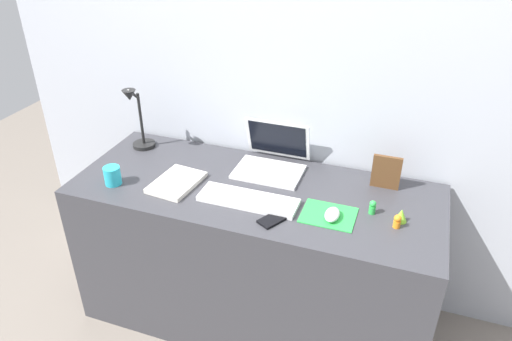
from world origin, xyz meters
TOP-DOWN VIEW (x-y plane):
  - ground_plane at (0.00, 0.00)m, footprint 6.00×6.00m
  - back_wall at (0.00, 0.35)m, footprint 2.78×0.05m
  - desk at (0.00, 0.00)m, footprint 1.58×0.62m
  - laptop at (0.02, 0.20)m, footprint 0.30×0.27m
  - keyboard at (0.01, -0.11)m, footprint 0.41×0.13m
  - mousepad at (0.34, -0.09)m, footprint 0.21×0.17m
  - mouse at (0.36, -0.11)m, footprint 0.06×0.10m
  - cell_phone at (0.15, -0.19)m, footprint 0.12×0.14m
  - desk_lamp at (-0.65, 0.15)m, footprint 0.11×0.15m
  - notebook_pad at (-0.33, -0.08)m, footprint 0.19×0.26m
  - picture_frame at (0.52, 0.20)m, footprint 0.12×0.02m
  - coffee_mug at (-0.59, -0.17)m, footprint 0.07×0.07m
  - toy_figurine_green at (0.50, -0.02)m, footprint 0.03×0.03m
  - toy_figurine_lime at (0.61, -0.03)m, footprint 0.05×0.05m
  - toy_figurine_orange at (0.60, -0.08)m, footprint 0.03×0.03m

SIDE VIEW (x-z plane):
  - ground_plane at x=0.00m, z-range 0.00..0.00m
  - desk at x=0.00m, z-range 0.00..0.74m
  - mousepad at x=0.34m, z-range 0.74..0.74m
  - cell_phone at x=0.15m, z-range 0.74..0.75m
  - keyboard at x=0.01m, z-range 0.74..0.76m
  - notebook_pad at x=-0.33m, z-range 0.74..0.76m
  - mouse at x=0.36m, z-range 0.74..0.78m
  - toy_figurine_lime at x=0.61m, z-range 0.74..0.79m
  - toy_figurine_orange at x=0.60m, z-range 0.74..0.80m
  - toy_figurine_green at x=0.50m, z-range 0.74..0.80m
  - back_wall at x=0.00m, z-range 0.00..1.56m
  - coffee_mug at x=-0.59m, z-range 0.74..0.82m
  - laptop at x=0.02m, z-range 0.69..0.90m
  - picture_frame at x=0.52m, z-range 0.74..0.89m
  - desk_lamp at x=-0.65m, z-range 0.73..1.05m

